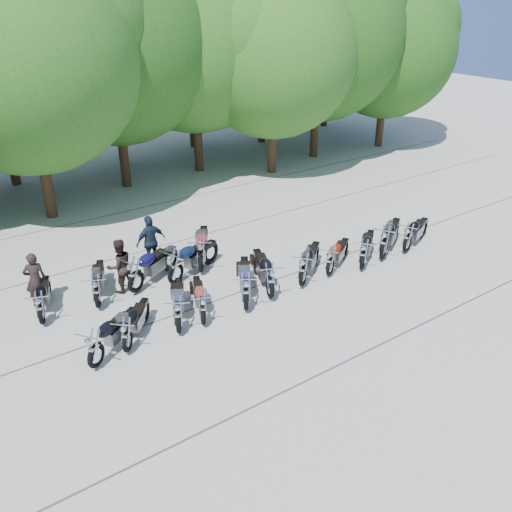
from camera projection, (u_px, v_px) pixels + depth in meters
ground at (285, 307)px, 16.29m from camera, size 90.00×90.00×0.00m
tree_3 at (24, 57)px, 19.84m from camera, size 8.70×8.70×10.67m
tree_4 at (111, 38)px, 23.16m from camera, size 9.13×9.13×11.20m
tree_5 at (193, 35)px, 25.37m from camera, size 9.04×9.04×11.10m
tree_6 at (273, 53)px, 25.48m from camera, size 8.00×8.00×9.82m
tree_7 at (319, 35)px, 27.80m from camera, size 8.79×8.79×10.79m
tree_8 at (388, 49)px, 30.17m from camera, size 7.53×7.53×9.25m
tree_12 at (111, 52)px, 26.69m from camera, size 7.88×7.88×9.67m
tree_13 at (189, 39)px, 29.80m from camera, size 8.31×8.31×10.20m
tree_14 at (262, 41)px, 30.94m from camera, size 8.02×8.02×9.84m
tree_15 at (330, 14)px, 34.13m from camera, size 9.67×9.67×11.86m
motorcycle_0 at (95, 347)px, 13.40m from camera, size 2.25×1.87×1.28m
motorcycle_1 at (127, 334)px, 14.01m from camera, size 1.84×1.97×1.17m
motorcycle_2 at (178, 314)px, 14.76m from camera, size 1.73×2.35×1.30m
motorcycle_3 at (202, 307)px, 15.15m from camera, size 1.43×2.18×1.18m
motorcycle_4 at (246, 290)px, 15.79m from camera, size 1.97×2.49×1.40m
motorcycle_5 at (270, 280)px, 16.39m from camera, size 1.64×2.53×1.38m
motorcycle_6 at (303, 269)px, 17.06m from camera, size 2.32×1.98×1.33m
motorcycle_7 at (331, 260)px, 17.72m from camera, size 2.17×1.61×1.20m
motorcycle_8 at (363, 253)px, 18.09m from camera, size 2.24×1.90×1.28m
motorcycle_9 at (384, 242)px, 18.73m from camera, size 2.61×1.96×1.45m
motorcycle_10 at (408, 237)px, 19.26m from camera, size 2.40×1.48×1.30m
motorcycle_11 at (40, 307)px, 15.17m from camera, size 1.37×2.20×1.19m
motorcycle_12 at (96, 290)px, 15.92m from camera, size 1.54×2.33×1.27m
motorcycle_13 at (135, 274)px, 16.68m from camera, size 2.56×1.84×1.41m
motorcycle_14 at (175, 266)px, 17.16m from camera, size 2.61×1.66×1.42m
motorcycle_15 at (201, 254)px, 17.88m from camera, size 2.07×2.58×1.45m
rider_0 at (35, 280)px, 16.02m from camera, size 0.71×0.54×1.74m
rider_1 at (120, 266)px, 16.75m from camera, size 0.91×0.73×1.77m
rider_2 at (151, 242)px, 18.24m from camera, size 1.12×0.53×1.86m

